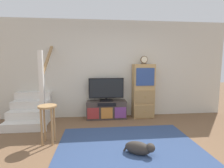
{
  "coord_description": "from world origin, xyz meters",
  "views": [
    {
      "loc": [
        -0.6,
        -2.33,
        1.53
      ],
      "look_at": [
        -0.19,
        1.77,
        1.02
      ],
      "focal_mm": 26.95,
      "sensor_mm": 36.0,
      "label": 1
    }
  ],
  "objects_px": {
    "media_console": "(106,110)",
    "television": "(106,89)",
    "bar_stool_near": "(48,115)",
    "dog": "(140,148)",
    "side_cabinet": "(143,91)",
    "desk_clock": "(144,60)"
  },
  "relations": [
    {
      "from": "side_cabinet",
      "to": "desk_clock",
      "type": "bearing_deg",
      "value": -81.12
    },
    {
      "from": "media_console",
      "to": "television",
      "type": "distance_m",
      "value": 0.58
    },
    {
      "from": "television",
      "to": "bar_stool_near",
      "type": "xyz_separation_m",
      "value": [
        -1.2,
        -1.37,
        -0.28
      ]
    },
    {
      "from": "television",
      "to": "bar_stool_near",
      "type": "relative_size",
      "value": 1.29
    },
    {
      "from": "side_cabinet",
      "to": "dog",
      "type": "height_order",
      "value": "side_cabinet"
    },
    {
      "from": "side_cabinet",
      "to": "bar_stool_near",
      "type": "height_order",
      "value": "side_cabinet"
    },
    {
      "from": "side_cabinet",
      "to": "bar_stool_near",
      "type": "relative_size",
      "value": 2.02
    },
    {
      "from": "desk_clock",
      "to": "media_console",
      "type": "bearing_deg",
      "value": 179.73
    },
    {
      "from": "television",
      "to": "side_cabinet",
      "type": "distance_m",
      "value": 1.04
    },
    {
      "from": "dog",
      "to": "television",
      "type": "bearing_deg",
      "value": 102.32
    },
    {
      "from": "television",
      "to": "side_cabinet",
      "type": "relative_size",
      "value": 0.64
    },
    {
      "from": "bar_stool_near",
      "to": "dog",
      "type": "bearing_deg",
      "value": -19.52
    },
    {
      "from": "side_cabinet",
      "to": "media_console",
      "type": "bearing_deg",
      "value": -179.44
    },
    {
      "from": "dog",
      "to": "side_cabinet",
      "type": "bearing_deg",
      "value": 72.52
    },
    {
      "from": "television",
      "to": "bar_stool_near",
      "type": "bearing_deg",
      "value": -131.15
    },
    {
      "from": "desk_clock",
      "to": "bar_stool_near",
      "type": "height_order",
      "value": "desk_clock"
    },
    {
      "from": "side_cabinet",
      "to": "dog",
      "type": "bearing_deg",
      "value": -107.48
    },
    {
      "from": "media_console",
      "to": "side_cabinet",
      "type": "bearing_deg",
      "value": 0.56
    },
    {
      "from": "side_cabinet",
      "to": "dog",
      "type": "distance_m",
      "value": 2.12
    },
    {
      "from": "side_cabinet",
      "to": "television",
      "type": "bearing_deg",
      "value": 179.24
    },
    {
      "from": "television",
      "to": "desk_clock",
      "type": "bearing_deg",
      "value": -1.59
    },
    {
      "from": "television",
      "to": "bar_stool_near",
      "type": "height_order",
      "value": "television"
    }
  ]
}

